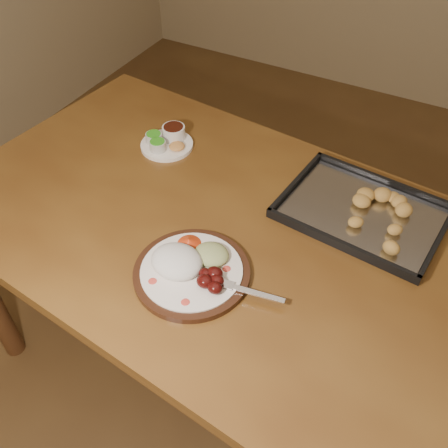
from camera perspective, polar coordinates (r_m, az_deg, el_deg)
The scene contains 5 objects.
ground at distance 1.98m, azimuth 10.40°, elevation -14.29°, with size 4.00×4.00×0.00m, color brown.
dining_table at distance 1.39m, azimuth -0.70°, elevation -2.55°, with size 1.59×1.06×0.75m.
dinner_plate at distance 1.18m, azimuth -3.87°, elevation -4.98°, with size 0.37×0.28×0.06m.
condiment_saucer at distance 1.57m, azimuth -6.54°, elevation 9.46°, with size 0.16×0.16×0.05m.
baking_tray at distance 1.38m, azimuth 15.55°, elevation 1.43°, with size 0.44×0.35×0.04m.
Camera 1 is at (0.17, -1.04, 1.67)m, focal length 40.00 mm.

